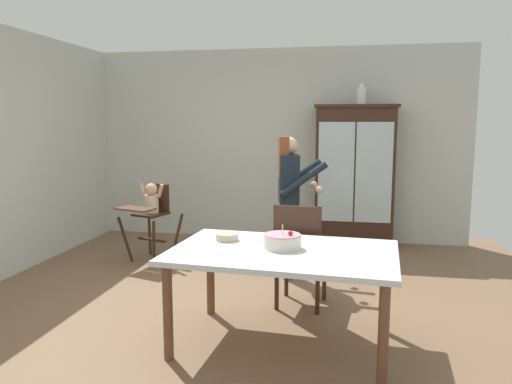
% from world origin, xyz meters
% --- Properties ---
extents(ground_plane, '(6.24, 6.24, 0.00)m').
position_xyz_m(ground_plane, '(0.00, 0.00, 0.00)').
color(ground_plane, brown).
extents(wall_back, '(5.32, 0.06, 2.70)m').
position_xyz_m(wall_back, '(0.00, 2.63, 1.35)').
color(wall_back, silver).
rests_on(wall_back, ground_plane).
extents(china_cabinet, '(1.09, 0.48, 1.91)m').
position_xyz_m(china_cabinet, '(1.10, 2.37, 0.96)').
color(china_cabinet, '#382116').
rests_on(china_cabinet, ground_plane).
extents(ceramic_vase, '(0.13, 0.13, 0.27)m').
position_xyz_m(ceramic_vase, '(1.16, 2.37, 2.03)').
color(ceramic_vase, white).
rests_on(ceramic_vase, china_cabinet).
extents(high_chair_with_toddler, '(0.72, 0.80, 0.95)m').
position_xyz_m(high_chair_with_toddler, '(-1.33, 1.20, 0.65)').
color(high_chair_with_toddler, '#382116').
rests_on(high_chair_with_toddler, ground_plane).
extents(adult_person, '(0.58, 0.56, 1.53)m').
position_xyz_m(adult_person, '(0.40, 0.84, 0.97)').
color(adult_person, '#3D4C6B').
rests_on(adult_person, ground_plane).
extents(dining_table, '(1.72, 1.17, 0.74)m').
position_xyz_m(dining_table, '(0.55, -0.79, 0.66)').
color(dining_table, silver).
rests_on(dining_table, ground_plane).
extents(birthday_cake, '(0.28, 0.28, 0.19)m').
position_xyz_m(birthday_cake, '(0.53, -0.74, 0.79)').
color(birthday_cake, beige).
rests_on(birthday_cake, dining_table).
extents(serving_bowl, '(0.18, 0.18, 0.05)m').
position_xyz_m(serving_bowl, '(0.07, -0.57, 0.77)').
color(serving_bowl, '#C6AD93').
rests_on(serving_bowl, dining_table).
extents(dining_chair_far_side, '(0.49, 0.49, 0.96)m').
position_xyz_m(dining_chair_far_side, '(0.60, -0.05, 0.56)').
color(dining_chair_far_side, '#382116').
rests_on(dining_chair_far_side, ground_plane).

